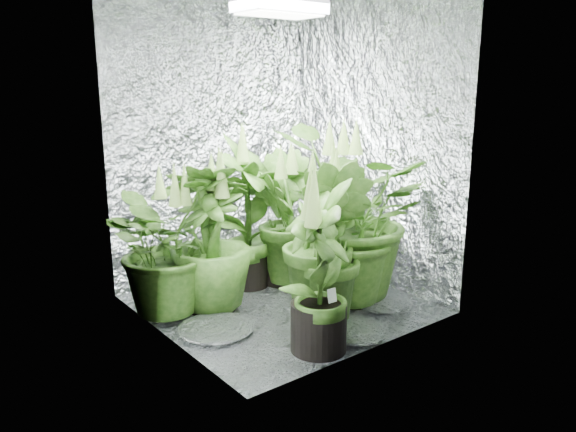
% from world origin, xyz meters
% --- Properties ---
extents(ground, '(1.60, 1.60, 0.00)m').
position_xyz_m(ground, '(0.00, 0.00, 0.00)').
color(ground, silver).
rests_on(ground, ground).
extents(walls, '(1.62, 1.62, 2.00)m').
position_xyz_m(walls, '(0.00, 0.00, 1.00)').
color(walls, silver).
rests_on(walls, ground).
extents(grow_lamp, '(0.50, 0.30, 0.22)m').
position_xyz_m(grow_lamp, '(0.00, 0.00, 1.83)').
color(grow_lamp, gray).
rests_on(grow_lamp, ceiling).
extents(plant_a, '(0.96, 0.96, 0.94)m').
position_xyz_m(plant_a, '(-0.64, 0.31, 0.45)').
color(plant_a, black).
rests_on(plant_a, ground).
extents(plant_b, '(0.75, 0.75, 1.13)m').
position_xyz_m(plant_b, '(0.03, 0.40, 0.53)').
color(plant_b, black).
rests_on(plant_b, ground).
extents(plant_c, '(0.51, 0.51, 1.01)m').
position_xyz_m(plant_c, '(0.26, 0.32, 0.46)').
color(plant_c, black).
rests_on(plant_c, ground).
extents(plant_d, '(0.71, 0.71, 1.02)m').
position_xyz_m(plant_d, '(-0.40, 0.20, 0.46)').
color(plant_d, black).
rests_on(plant_d, ground).
extents(plant_e, '(1.33, 1.33, 1.21)m').
position_xyz_m(plant_e, '(0.40, -0.26, 0.58)').
color(plant_e, black).
rests_on(plant_e, ground).
extents(plant_f, '(0.65, 0.65, 1.01)m').
position_xyz_m(plant_f, '(-0.23, -0.63, 0.45)').
color(plant_f, black).
rests_on(plant_f, ground).
extents(plant_g, '(0.72, 0.72, 1.06)m').
position_xyz_m(plant_g, '(0.06, -0.37, 0.49)').
color(plant_g, black).
rests_on(plant_g, ground).
extents(circulation_fan, '(0.18, 0.34, 0.39)m').
position_xyz_m(circulation_fan, '(0.58, 0.30, 0.17)').
color(circulation_fan, black).
rests_on(circulation_fan, ground).
extents(plant_label, '(0.06, 0.03, 0.09)m').
position_xyz_m(plant_label, '(-0.16, -0.66, 0.30)').
color(plant_label, white).
rests_on(plant_label, plant_f).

